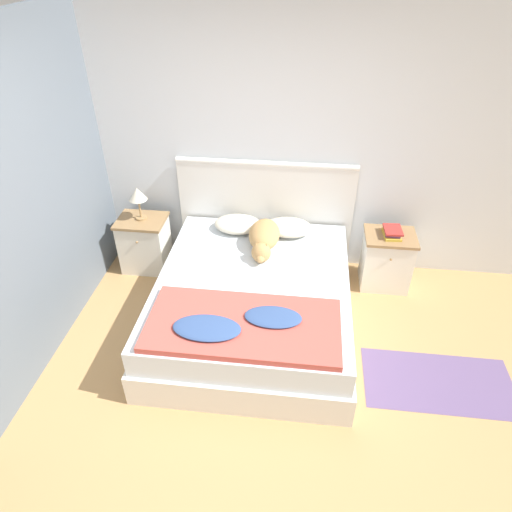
% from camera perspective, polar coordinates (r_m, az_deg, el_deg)
% --- Properties ---
extents(ground_plane, '(16.00, 16.00, 0.00)m').
position_cam_1_polar(ground_plane, '(3.59, -3.04, -19.77)').
color(ground_plane, tan).
extents(wall_back, '(9.00, 0.06, 2.55)m').
position_cam_1_polar(wall_back, '(4.49, 0.98, 13.49)').
color(wall_back, silver).
rests_on(wall_back, ground_plane).
extents(wall_side_left, '(0.06, 3.10, 2.55)m').
position_cam_1_polar(wall_side_left, '(4.06, -24.86, 7.66)').
color(wall_side_left, slate).
rests_on(wall_side_left, ground_plane).
extents(bed, '(1.70, 2.00, 0.52)m').
position_cam_1_polar(bed, '(4.09, -0.33, -5.80)').
color(bed, silver).
rests_on(bed, ground_plane).
extents(headboard, '(1.78, 0.06, 1.16)m').
position_cam_1_polar(headboard, '(4.71, 1.19, 5.54)').
color(headboard, silver).
rests_on(headboard, ground_plane).
extents(nightstand_left, '(0.49, 0.40, 0.58)m').
position_cam_1_polar(nightstand_left, '(4.91, -13.72, 1.55)').
color(nightstand_left, silver).
rests_on(nightstand_left, ground_plane).
extents(nightstand_right, '(0.49, 0.40, 0.58)m').
position_cam_1_polar(nightstand_right, '(4.71, 15.96, -0.46)').
color(nightstand_right, silver).
rests_on(nightstand_right, ground_plane).
extents(pillow_left, '(0.47, 0.35, 0.13)m').
position_cam_1_polar(pillow_left, '(4.54, -2.28, 4.01)').
color(pillow_left, beige).
rests_on(pillow_left, bed).
extents(pillow_right, '(0.47, 0.35, 0.13)m').
position_cam_1_polar(pillow_right, '(4.50, 4.05, 3.61)').
color(pillow_right, beige).
rests_on(pillow_right, bed).
extents(quilt, '(1.45, 0.70, 0.09)m').
position_cam_1_polar(quilt, '(3.44, -1.80, -8.59)').
color(quilt, '#BC4C42').
rests_on(quilt, bed).
extents(dog, '(0.29, 0.69, 0.22)m').
position_cam_1_polar(dog, '(4.26, 1.00, 2.34)').
color(dog, tan).
rests_on(dog, bed).
extents(book_stack, '(0.18, 0.23, 0.07)m').
position_cam_1_polar(book_stack, '(4.54, 16.69, 2.89)').
color(book_stack, gold).
rests_on(book_stack, nightstand_right).
extents(table_lamp, '(0.18, 0.18, 0.34)m').
position_cam_1_polar(table_lamp, '(4.65, -14.58, 7.34)').
color(table_lamp, '#9E7A4C').
rests_on(table_lamp, nightstand_left).
extents(rug, '(1.18, 0.61, 0.00)m').
position_cam_1_polar(rug, '(4.07, 21.82, -14.46)').
color(rug, '#604C75').
rests_on(rug, ground_plane).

